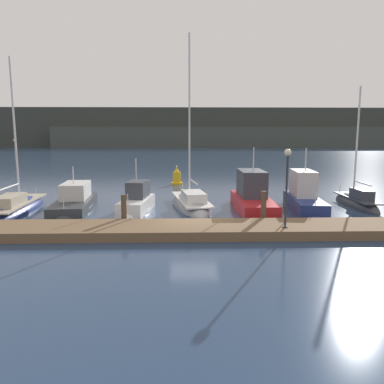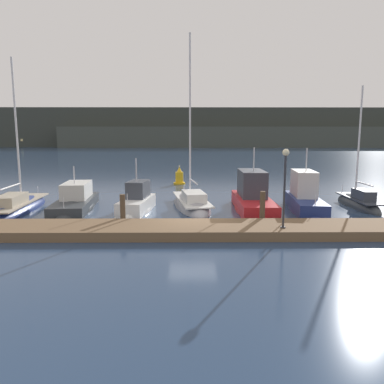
% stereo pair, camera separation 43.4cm
% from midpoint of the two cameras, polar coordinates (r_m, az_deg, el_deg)
% --- Properties ---
extents(ground_plane, '(400.00, 400.00, 0.00)m').
position_cam_midpoint_polar(ground_plane, '(19.63, -0.32, -5.19)').
color(ground_plane, navy).
extents(dock, '(30.90, 2.80, 0.45)m').
position_cam_midpoint_polar(dock, '(18.04, -0.21, -5.72)').
color(dock, brown).
rests_on(dock, ground).
extents(mooring_pile_1, '(0.28, 0.28, 1.67)m').
position_cam_midpoint_polar(mooring_pile_1, '(19.76, -10.96, -2.78)').
color(mooring_pile_1, '#4C3D2D').
rests_on(mooring_pile_1, ground).
extents(mooring_pile_2, '(0.28, 0.28, 1.81)m').
position_cam_midpoint_polar(mooring_pile_2, '(19.91, 10.22, -2.46)').
color(mooring_pile_2, '#4C3D2D').
rests_on(mooring_pile_2, ground).
extents(sailboat_berth_1, '(2.44, 8.16, 10.10)m').
position_cam_midpoint_polar(sailboat_berth_1, '(25.78, -25.69, -2.44)').
color(sailboat_berth_1, navy).
rests_on(sailboat_berth_1, ground).
extents(motorboat_berth_2, '(2.76, 6.82, 3.45)m').
position_cam_midpoint_polar(motorboat_berth_2, '(24.96, -17.94, -2.03)').
color(motorboat_berth_2, '#2D3338').
rests_on(motorboat_berth_2, ground).
extents(motorboat_berth_3, '(2.19, 4.73, 3.89)m').
position_cam_midpoint_polar(motorboat_berth_3, '(23.40, -8.94, -2.18)').
color(motorboat_berth_3, white).
rests_on(motorboat_berth_3, ground).
extents(sailboat_berth_4, '(3.24, 7.80, 11.86)m').
position_cam_midpoint_polar(sailboat_berth_4, '(24.70, -0.61, -2.00)').
color(sailboat_berth_4, gray).
rests_on(sailboat_berth_4, ground).
extents(motorboat_berth_5, '(2.29, 7.18, 4.62)m').
position_cam_midpoint_polar(motorboat_berth_5, '(23.93, 8.69, -1.68)').
color(motorboat_berth_5, red).
rests_on(motorboat_berth_5, ground).
extents(motorboat_berth_6, '(2.47, 6.56, 4.49)m').
position_cam_midpoint_polar(motorboat_berth_6, '(24.57, 16.18, -1.57)').
color(motorboat_berth_6, navy).
rests_on(motorboat_berth_6, ground).
extents(sailboat_berth_7, '(1.50, 5.97, 8.58)m').
position_cam_midpoint_polar(sailboat_berth_7, '(27.18, 23.34, -1.71)').
color(sailboat_berth_7, '#2D3338').
rests_on(sailboat_berth_7, ground).
extents(channel_buoy, '(1.12, 1.12, 1.78)m').
position_cam_midpoint_polar(channel_buoy, '(35.75, -2.68, 2.25)').
color(channel_buoy, gold).
rests_on(channel_buoy, ground).
extents(dock_lamppost, '(0.32, 0.32, 3.65)m').
position_cam_midpoint_polar(dock_lamppost, '(17.54, 13.59, 2.56)').
color(dock_lamppost, '#2D2D33').
rests_on(dock_lamppost, dock).
extents(hillside_backdrop, '(240.00, 23.00, 13.83)m').
position_cam_midpoint_polar(hillside_backdrop, '(139.68, 0.40, 9.55)').
color(hillside_backdrop, '#333833').
rests_on(hillside_backdrop, ground).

